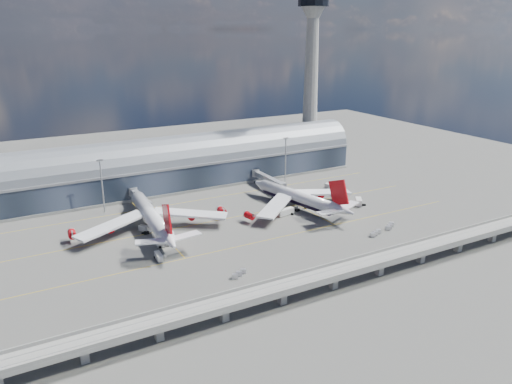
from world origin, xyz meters
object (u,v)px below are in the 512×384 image
service_truck_1 (163,243)px  service_truck_2 (286,212)px  airliner_left (152,218)px  service_truck_5 (145,229)px  airliner_right (299,198)px  cargo_train_1 (376,233)px  control_tower (311,81)px  cargo_train_0 (239,274)px  service_truck_3 (359,202)px  service_truck_4 (329,186)px  floodlight_mast_right (286,159)px  floodlight_mast_left (102,185)px  service_truck_0 (159,257)px  cargo_train_2 (390,226)px

service_truck_1 → service_truck_2: size_ratio=0.63×
airliner_left → service_truck_5: size_ratio=12.19×
airliner_right → cargo_train_1: 44.12m
control_tower → cargo_train_0: (-108.57, -115.22, -50.81)m
service_truck_1 → service_truck_3: size_ratio=0.78×
service_truck_4 → cargo_train_1: 64.41m
service_truck_1 → service_truck_3: bearing=-84.6°
service_truck_1 → service_truck_4: 106.74m
service_truck_2 → cargo_train_1: 43.18m
service_truck_2 → cargo_train_0: bearing=123.2°
floodlight_mast_right → service_truck_5: size_ratio=4.40×
airliner_right → floodlight_mast_left: bearing=142.5°
service_truck_0 → service_truck_5: bearing=86.5°
service_truck_1 → cargo_train_0: service_truck_1 is taller
cargo_train_2 → cargo_train_0: bearing=126.2°
cargo_train_2 → floodlight_mast_right: bearing=33.0°
floodlight_mast_right → service_truck_0: (-94.00, -61.26, -12.33)m
service_truck_3 → cargo_train_2: 30.53m
cargo_train_0 → cargo_train_1: bearing=-59.7°
service_truck_2 → service_truck_3: size_ratio=1.23×
floodlight_mast_left → floodlight_mast_right: size_ratio=1.00×
cargo_train_1 → service_truck_4: bearing=0.8°
floodlight_mast_right → service_truck_2: bearing=-121.8°
service_truck_1 → cargo_train_2: size_ratio=0.77×
control_tower → service_truck_0: bearing=-145.3°
service_truck_2 → cargo_train_1: bearing=-161.3°
service_truck_0 → service_truck_1: (5.53, 10.83, 0.27)m
control_tower → service_truck_0: (-129.00, -89.26, -50.33)m
floodlight_mast_right → cargo_train_1: size_ratio=3.55×
airliner_right → service_truck_5: 73.72m
airliner_right → cargo_train_2: 45.01m
floodlight_mast_right → service_truck_0: 112.87m
control_tower → floodlight_mast_right: size_ratio=4.01×
control_tower → floodlight_mast_right: bearing=-141.3°
service_truck_5 → control_tower: bearing=-6.4°
service_truck_3 → service_truck_4: (3.22, 28.15, -0.31)m
control_tower → service_truck_5: control_tower is taller
airliner_right → service_truck_0: 79.87m
floodlight_mast_right → cargo_train_0: (-73.57, -87.22, -12.81)m
floodlight_mast_right → airliner_left: size_ratio=0.36×
service_truck_0 → service_truck_5: 29.07m
service_truck_2 → cargo_train_1: (20.54, -37.97, -0.78)m
airliner_left → cargo_train_2: bearing=-22.3°
floodlight_mast_left → service_truck_4: 117.00m
service_truck_0 → cargo_train_1: service_truck_0 is taller
cargo_train_2 → airliner_right: bearing=58.1°
service_truck_4 → cargo_train_1: (-21.36, -60.76, -0.55)m
airliner_left → service_truck_1: size_ratio=12.72×
floodlight_mast_left → service_truck_5: (9.57, -32.41, -12.26)m
control_tower → floodlight_mast_left: 143.01m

